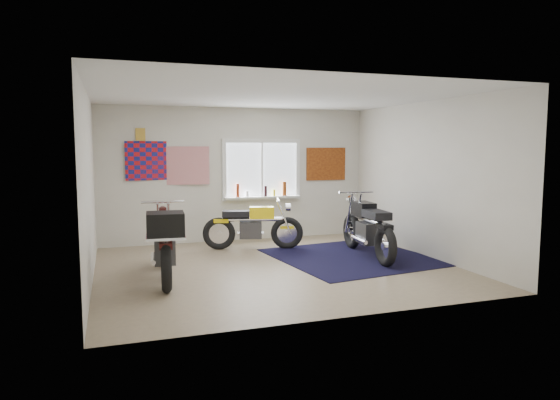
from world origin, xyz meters
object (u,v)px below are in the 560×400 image
object	(u,v)px
yellow_triumph	(253,227)
black_chrome_bike	(367,229)
maroon_tourer	(165,242)
navy_rug	(352,257)

from	to	relation	value
yellow_triumph	black_chrome_bike	bearing A→B (deg)	-21.35
maroon_tourer	navy_rug	bearing A→B (deg)	-76.07
navy_rug	black_chrome_bike	size ratio (longest dim) A/B	1.20
navy_rug	maroon_tourer	xyz separation A→B (m)	(-3.24, -0.55, 0.56)
yellow_triumph	navy_rug	bearing A→B (deg)	-25.08
black_chrome_bike	maroon_tourer	world-z (taller)	black_chrome_bike
navy_rug	yellow_triumph	distance (m)	1.95
navy_rug	black_chrome_bike	world-z (taller)	black_chrome_bike
black_chrome_bike	maroon_tourer	distance (m)	3.55
yellow_triumph	black_chrome_bike	distance (m)	2.14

